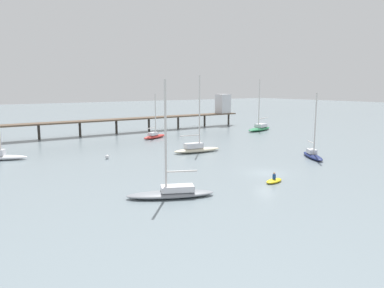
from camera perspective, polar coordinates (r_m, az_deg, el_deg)
ground_plane at (r=45.37m, az=11.35°, el=-4.43°), size 400.00×400.00×0.00m
pier at (r=87.36m, az=-4.86°, el=4.73°), size 66.40×4.25×8.16m
sailboat_green at (r=87.81m, az=10.38°, el=2.49°), size 9.35×5.10×11.85m
sailboat_red at (r=74.02m, az=-5.80°, el=1.33°), size 6.62×4.11×8.88m
sailboat_cream at (r=58.09m, az=0.69°, el=-0.58°), size 8.16×3.01×11.96m
sailboat_gray at (r=35.06m, az=-3.15°, el=-7.24°), size 8.43×5.44×10.97m
sailboat_navy at (r=56.40m, az=18.10°, el=-1.44°), size 4.83×6.38×9.41m
dinghy_yellow at (r=41.29m, az=12.52°, el=-5.50°), size 2.77×1.71×1.14m
mooring_buoy_mid at (r=54.35m, az=-12.95°, el=-1.95°), size 0.60×0.60×0.60m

